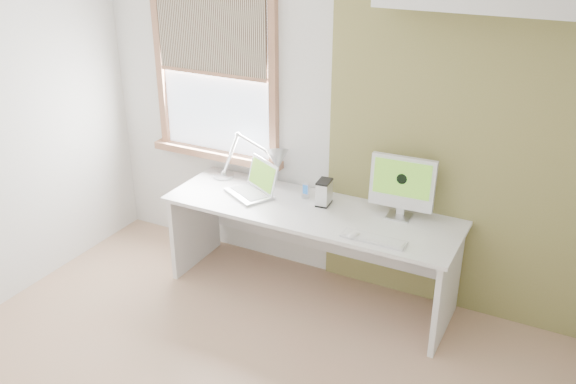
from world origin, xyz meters
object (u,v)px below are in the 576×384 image
Objects in this scene: external_drive at (324,193)px; desk at (314,229)px; imac at (402,184)px; desk_lamp at (267,161)px; laptop at (255,186)px.

desk is at bearing -131.00° from external_drive.
imac is (0.56, 0.07, 0.16)m from external_drive.
desk_lamp reaches higher than laptop.
laptop is (-0.50, -0.01, 0.26)m from desk.
desk is 0.30m from external_drive.
imac is (1.12, 0.14, 0.19)m from laptop.
desk is 3.03× the size of desk_lamp.
imac reaches higher than desk_lamp.
external_drive is at bearing 49.00° from desk.
desk is 0.66m from desk_lamp.
laptop is 2.39× the size of external_drive.
imac is at bearing 7.19° from external_drive.
external_drive is 0.59m from imac.
desk is 11.58× the size of external_drive.
external_drive is 0.41× the size of imac.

